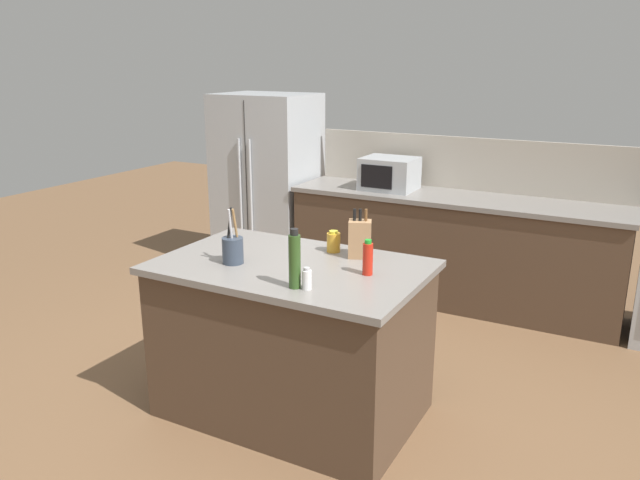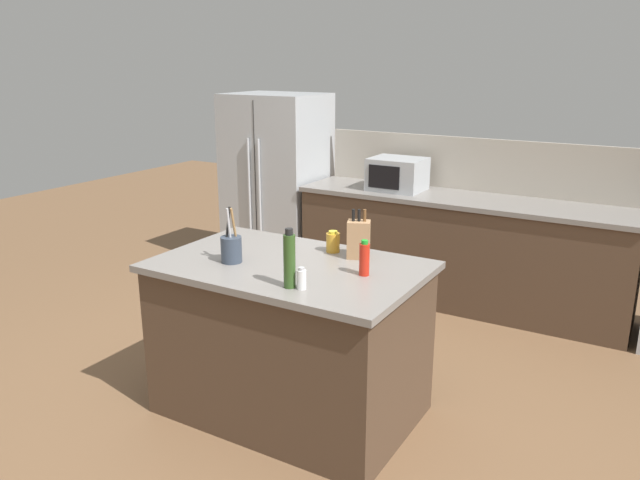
{
  "view_description": "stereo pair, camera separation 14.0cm",
  "coord_description": "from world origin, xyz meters",
  "px_view_note": "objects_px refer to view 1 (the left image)",
  "views": [
    {
      "loc": [
        1.73,
        -2.88,
        2.07
      ],
      "look_at": [
        0.0,
        0.35,
        0.99
      ],
      "focal_mm": 35.0,
      "sensor_mm": 36.0,
      "label": 1
    },
    {
      "loc": [
        1.85,
        -2.81,
        2.07
      ],
      "look_at": [
        0.0,
        0.35,
        0.99
      ],
      "focal_mm": 35.0,
      "sensor_mm": 36.0,
      "label": 2
    }
  ],
  "objects_px": {
    "refrigerator": "(267,183)",
    "microwave": "(389,174)",
    "olive_oil_bottle": "(295,260)",
    "utensil_crock": "(233,249)",
    "salt_shaker": "(307,279)",
    "knife_block": "(360,239)",
    "hot_sauce_bottle": "(368,258)",
    "honey_jar": "(333,242)"
  },
  "relations": [
    {
      "from": "utensil_crock",
      "to": "honey_jar",
      "type": "relative_size",
      "value": 2.46
    },
    {
      "from": "honey_jar",
      "to": "olive_oil_bottle",
      "type": "xyz_separation_m",
      "value": [
        0.11,
        -0.64,
        0.09
      ]
    },
    {
      "from": "refrigerator",
      "to": "microwave",
      "type": "xyz_separation_m",
      "value": [
        1.32,
        -0.05,
        0.21
      ]
    },
    {
      "from": "refrigerator",
      "to": "utensil_crock",
      "type": "bearing_deg",
      "value": -61.17
    },
    {
      "from": "knife_block",
      "to": "salt_shaker",
      "type": "distance_m",
      "value": 0.61
    },
    {
      "from": "microwave",
      "to": "honey_jar",
      "type": "distance_m",
      "value": 1.92
    },
    {
      "from": "refrigerator",
      "to": "olive_oil_bottle",
      "type": "height_order",
      "value": "refrigerator"
    },
    {
      "from": "knife_block",
      "to": "hot_sauce_bottle",
      "type": "relative_size",
      "value": 1.48
    },
    {
      "from": "utensil_crock",
      "to": "honey_jar",
      "type": "height_order",
      "value": "utensil_crock"
    },
    {
      "from": "microwave",
      "to": "salt_shaker",
      "type": "bearing_deg",
      "value": -77.04
    },
    {
      "from": "knife_block",
      "to": "olive_oil_bottle",
      "type": "height_order",
      "value": "olive_oil_bottle"
    },
    {
      "from": "refrigerator",
      "to": "microwave",
      "type": "height_order",
      "value": "refrigerator"
    },
    {
      "from": "utensil_crock",
      "to": "salt_shaker",
      "type": "relative_size",
      "value": 2.76
    },
    {
      "from": "honey_jar",
      "to": "knife_block",
      "type": "bearing_deg",
      "value": -7.6
    },
    {
      "from": "microwave",
      "to": "utensil_crock",
      "type": "height_order",
      "value": "utensil_crock"
    },
    {
      "from": "salt_shaker",
      "to": "knife_block",
      "type": "bearing_deg",
      "value": 88.84
    },
    {
      "from": "utensil_crock",
      "to": "honey_jar",
      "type": "distance_m",
      "value": 0.62
    },
    {
      "from": "hot_sauce_bottle",
      "to": "salt_shaker",
      "type": "bearing_deg",
      "value": -117.01
    },
    {
      "from": "refrigerator",
      "to": "microwave",
      "type": "distance_m",
      "value": 1.33
    },
    {
      "from": "refrigerator",
      "to": "honey_jar",
      "type": "height_order",
      "value": "refrigerator"
    },
    {
      "from": "honey_jar",
      "to": "refrigerator",
      "type": "bearing_deg",
      "value": 131.74
    },
    {
      "from": "knife_block",
      "to": "salt_shaker",
      "type": "relative_size",
      "value": 2.5
    },
    {
      "from": "refrigerator",
      "to": "utensil_crock",
      "type": "relative_size",
      "value": 5.42
    },
    {
      "from": "utensil_crock",
      "to": "salt_shaker",
      "type": "bearing_deg",
      "value": -16.12
    },
    {
      "from": "refrigerator",
      "to": "olive_oil_bottle",
      "type": "bearing_deg",
      "value": -54.57
    },
    {
      "from": "honey_jar",
      "to": "salt_shaker",
      "type": "relative_size",
      "value": 1.12
    },
    {
      "from": "microwave",
      "to": "hot_sauce_bottle",
      "type": "height_order",
      "value": "microwave"
    },
    {
      "from": "knife_block",
      "to": "salt_shaker",
      "type": "xyz_separation_m",
      "value": [
        -0.01,
        -0.61,
        -0.06
      ]
    },
    {
      "from": "knife_block",
      "to": "honey_jar",
      "type": "bearing_deg",
      "value": 149.76
    },
    {
      "from": "microwave",
      "to": "salt_shaker",
      "type": "distance_m",
      "value": 2.58
    },
    {
      "from": "refrigerator",
      "to": "olive_oil_bottle",
      "type": "relative_size",
      "value": 5.59
    },
    {
      "from": "hot_sauce_bottle",
      "to": "olive_oil_bottle",
      "type": "distance_m",
      "value": 0.44
    },
    {
      "from": "microwave",
      "to": "olive_oil_bottle",
      "type": "distance_m",
      "value": 2.57
    },
    {
      "from": "knife_block",
      "to": "hot_sauce_bottle",
      "type": "distance_m",
      "value": 0.31
    },
    {
      "from": "refrigerator",
      "to": "knife_block",
      "type": "height_order",
      "value": "refrigerator"
    },
    {
      "from": "microwave",
      "to": "olive_oil_bottle",
      "type": "xyz_separation_m",
      "value": [
        0.51,
        -2.52,
        0.0
      ]
    },
    {
      "from": "refrigerator",
      "to": "hot_sauce_bottle",
      "type": "bearing_deg",
      "value": -46.87
    },
    {
      "from": "knife_block",
      "to": "refrigerator",
      "type": "bearing_deg",
      "value": 111.63
    },
    {
      "from": "utensil_crock",
      "to": "hot_sauce_bottle",
      "type": "relative_size",
      "value": 1.64
    },
    {
      "from": "knife_block",
      "to": "utensil_crock",
      "type": "height_order",
      "value": "utensil_crock"
    },
    {
      "from": "microwave",
      "to": "knife_block",
      "type": "distance_m",
      "value": 1.99
    },
    {
      "from": "salt_shaker",
      "to": "olive_oil_bottle",
      "type": "distance_m",
      "value": 0.11
    }
  ]
}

